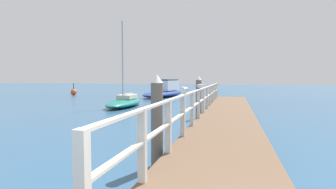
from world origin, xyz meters
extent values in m
cube|color=brown|center=(0.00, 10.61, 0.24)|extent=(2.31, 21.22, 0.48)
cube|color=beige|center=(-1.07, 2.44, 1.05)|extent=(0.12, 0.12, 1.13)
cube|color=beige|center=(-1.07, 4.07, 1.05)|extent=(0.12, 0.12, 1.13)
cube|color=beige|center=(-1.07, 5.71, 1.05)|extent=(0.12, 0.12, 1.13)
cube|color=beige|center=(-1.07, 7.34, 1.05)|extent=(0.12, 0.12, 1.13)
cube|color=beige|center=(-1.07, 8.98, 1.05)|extent=(0.12, 0.12, 1.13)
cube|color=beige|center=(-1.07, 10.61, 1.05)|extent=(0.12, 0.12, 1.13)
cube|color=beige|center=(-1.07, 12.25, 1.05)|extent=(0.12, 0.12, 1.13)
cube|color=beige|center=(-1.07, 13.88, 1.05)|extent=(0.12, 0.12, 1.13)
cube|color=beige|center=(-1.07, 15.52, 1.05)|extent=(0.12, 0.12, 1.13)
cube|color=beige|center=(-1.07, 17.15, 1.05)|extent=(0.12, 0.12, 1.13)
cube|color=beige|center=(-1.07, 18.79, 1.05)|extent=(0.12, 0.12, 1.13)
cube|color=beige|center=(-1.07, 20.42, 1.05)|extent=(0.12, 0.12, 1.13)
cube|color=beige|center=(-1.07, 10.61, 1.59)|extent=(0.10, 19.62, 0.04)
cube|color=beige|center=(-1.07, 10.61, 1.10)|extent=(0.10, 19.62, 0.04)
cylinder|color=#6B6056|center=(-1.45, 4.50, 0.98)|extent=(0.28, 0.28, 1.96)
cone|color=white|center=(-1.45, 4.50, 2.06)|extent=(0.29, 0.29, 0.20)
cylinder|color=#6B6056|center=(-1.45, 11.91, 0.98)|extent=(0.28, 0.28, 1.96)
cone|color=white|center=(-1.45, 11.91, 2.06)|extent=(0.29, 0.29, 0.20)
ellipsoid|color=white|center=(-1.07, 6.04, 1.74)|extent=(0.18, 0.30, 0.15)
sphere|color=white|center=(-1.11, 5.86, 1.78)|extent=(0.09, 0.09, 0.09)
cone|color=gold|center=(-1.12, 5.80, 1.78)|extent=(0.03, 0.05, 0.02)
cone|color=#939399|center=(-1.04, 6.20, 1.75)|extent=(0.08, 0.09, 0.07)
ellipsoid|color=#939399|center=(-1.07, 6.04, 1.77)|extent=(0.22, 0.25, 0.04)
cylinder|color=tan|center=(-1.05, 6.04, 1.64)|extent=(0.01, 0.01, 0.05)
cylinder|color=tan|center=(-1.10, 6.05, 1.64)|extent=(0.01, 0.01, 0.05)
ellipsoid|color=white|center=(-1.07, 9.31, 1.74)|extent=(0.31, 0.22, 0.15)
sphere|color=white|center=(-0.91, 9.25, 1.78)|extent=(0.09, 0.09, 0.09)
cone|color=gold|center=(-0.85, 9.23, 1.78)|extent=(0.06, 0.04, 0.02)
cone|color=#939399|center=(-1.23, 9.38, 1.75)|extent=(0.10, 0.09, 0.07)
ellipsoid|color=#939399|center=(-1.07, 9.31, 1.77)|extent=(0.27, 0.25, 0.04)
cylinder|color=tan|center=(-1.07, 9.34, 1.64)|extent=(0.01, 0.01, 0.05)
cylinder|color=tan|center=(-1.09, 9.29, 1.64)|extent=(0.01, 0.01, 0.05)
ellipsoid|color=navy|center=(-7.13, 26.31, 0.33)|extent=(4.00, 8.53, 0.67)
cube|color=white|center=(-6.99, 27.12, 1.20)|extent=(2.23, 3.52, 1.06)
cube|color=#334756|center=(-6.99, 27.12, 1.81)|extent=(2.07, 3.18, 0.16)
ellipsoid|color=#197266|center=(-7.33, 16.15, 0.26)|extent=(2.10, 5.39, 0.52)
cylinder|color=#B2B2B7|center=(-7.31, 15.88, 3.26)|extent=(0.10, 0.10, 5.46)
cylinder|color=#B2B2B7|center=(-7.37, 16.81, 0.87)|extent=(0.19, 1.85, 0.08)
cube|color=beige|center=(-7.36, 16.78, 0.67)|extent=(1.11, 1.96, 0.30)
sphere|color=#E54C19|center=(-18.16, 26.21, 0.35)|extent=(0.70, 0.70, 0.70)
cylinder|color=#262626|center=(-18.16, 26.21, 1.05)|extent=(0.08, 0.08, 0.70)
camera|label=1|loc=(0.26, -1.30, 2.08)|focal=28.19mm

